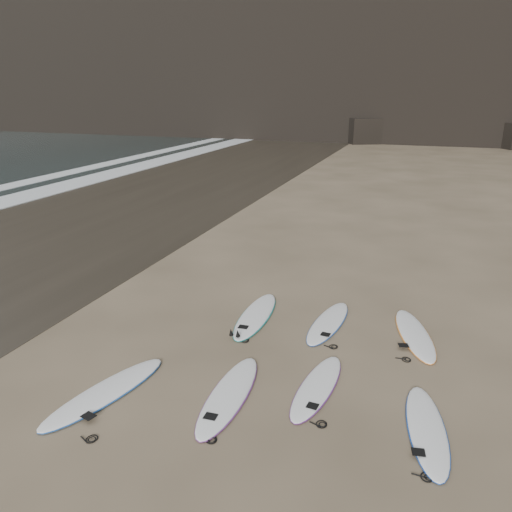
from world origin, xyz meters
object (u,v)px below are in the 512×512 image
at_px(surfboard_0, 106,391).
at_px(surfboard_7, 415,334).
at_px(surfboard_5, 256,315).
at_px(surfboard_6, 328,322).
at_px(surfboard_3, 427,428).
at_px(surfboard_1, 229,394).
at_px(surfboard_2, 317,386).

distance_m(surfboard_0, surfboard_7, 6.69).
bearing_deg(surfboard_5, surfboard_6, 4.33).
height_order(surfboard_3, surfboard_6, surfboard_6).
relative_size(surfboard_1, surfboard_5, 0.97).
xyz_separation_m(surfboard_2, surfboard_5, (-2.08, 2.50, 0.01)).
distance_m(surfboard_1, surfboard_3, 3.40).
xyz_separation_m(surfboard_3, surfboard_5, (-4.03, 3.10, 0.01)).
distance_m(surfboard_1, surfboard_2, 1.64).
xyz_separation_m(surfboard_5, surfboard_7, (3.70, 0.25, -0.00)).
height_order(surfboard_5, surfboard_6, surfboard_5).
relative_size(surfboard_1, surfboard_2, 1.12).
height_order(surfboard_1, surfboard_3, surfboard_1).
distance_m(surfboard_0, surfboard_3, 5.61).
bearing_deg(surfboard_3, surfboard_0, 179.44).
bearing_deg(surfboard_5, surfboard_0, -113.43).
xyz_separation_m(surfboard_2, surfboard_7, (1.61, 2.75, 0.00)).
height_order(surfboard_0, surfboard_2, surfboard_0).
xyz_separation_m(surfboard_1, surfboard_6, (1.11, 3.48, -0.00)).
relative_size(surfboard_0, surfboard_7, 1.07).
distance_m(surfboard_5, surfboard_6, 1.76).
bearing_deg(surfboard_0, surfboard_7, 53.54).
bearing_deg(surfboard_0, surfboard_2, 36.59).
relative_size(surfboard_2, surfboard_7, 0.92).
bearing_deg(surfboard_5, surfboard_1, -81.42).
bearing_deg(surfboard_7, surfboard_6, 165.10).
height_order(surfboard_5, surfboard_7, surfboard_5).
distance_m(surfboard_1, surfboard_5, 3.34).
relative_size(surfboard_0, surfboard_1, 1.04).
relative_size(surfboard_3, surfboard_6, 0.97).
bearing_deg(surfboard_3, surfboard_2, 153.65).
bearing_deg(surfboard_7, surfboard_1, -147.17).
distance_m(surfboard_1, surfboard_6, 3.65).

